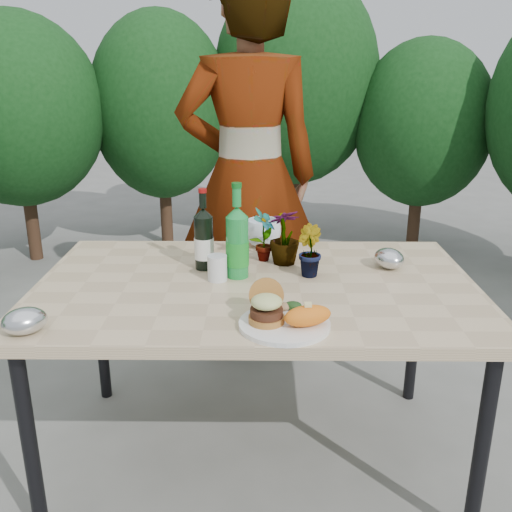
{
  "coord_description": "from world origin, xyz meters",
  "views": [
    {
      "loc": [
        0.02,
        -1.94,
        1.52
      ],
      "look_at": [
        0.0,
        -0.08,
        0.88
      ],
      "focal_mm": 40.0,
      "sensor_mm": 36.0,
      "label": 1
    }
  ],
  "objects_px": {
    "patio_table": "(256,297)",
    "person": "(249,177)",
    "wine_bottle": "(204,240)",
    "dinner_plate": "(284,324)"
  },
  "relations": [
    {
      "from": "dinner_plate",
      "to": "person",
      "type": "relative_size",
      "value": 0.14
    },
    {
      "from": "person",
      "to": "patio_table",
      "type": "bearing_deg",
      "value": 86.38
    },
    {
      "from": "wine_bottle",
      "to": "dinner_plate",
      "type": "bearing_deg",
      "value": -48.92
    },
    {
      "from": "wine_bottle",
      "to": "patio_table",
      "type": "bearing_deg",
      "value": -25.05
    },
    {
      "from": "patio_table",
      "to": "wine_bottle",
      "type": "bearing_deg",
      "value": 143.54
    },
    {
      "from": "dinner_plate",
      "to": "wine_bottle",
      "type": "height_order",
      "value": "wine_bottle"
    },
    {
      "from": "dinner_plate",
      "to": "person",
      "type": "height_order",
      "value": "person"
    },
    {
      "from": "dinner_plate",
      "to": "wine_bottle",
      "type": "distance_m",
      "value": 0.6
    },
    {
      "from": "wine_bottle",
      "to": "person",
      "type": "distance_m",
      "value": 0.74
    },
    {
      "from": "patio_table",
      "to": "person",
      "type": "distance_m",
      "value": 0.91
    }
  ]
}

